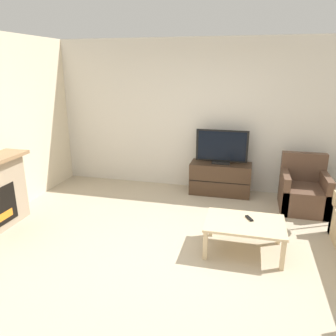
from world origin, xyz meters
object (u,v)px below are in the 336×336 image
object	(u,v)px
armchair	(303,192)
coffee_table	(245,226)
tv	(222,148)
tv_stand	(220,178)
remote	(249,218)

from	to	relation	value
armchair	coffee_table	size ratio (longest dim) A/B	0.91
tv	tv_stand	bearing A→B (deg)	90.00
tv	armchair	size ratio (longest dim) A/B	1.04
tv	armchair	xyz separation A→B (m)	(1.35, -0.35, -0.56)
remote	tv	bearing A→B (deg)	78.20
tv	armchair	distance (m)	1.51
tv	remote	distance (m)	1.92
tv	coffee_table	world-z (taller)	tv
armchair	remote	xyz separation A→B (m)	(-0.84, -1.44, 0.13)
armchair	coffee_table	distance (m)	1.78
coffee_table	tv_stand	bearing A→B (deg)	103.93
tv_stand	tv	world-z (taller)	tv
coffee_table	remote	distance (m)	0.12
tv_stand	coffee_table	size ratio (longest dim) A/B	1.11
tv_stand	remote	world-z (taller)	tv_stand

